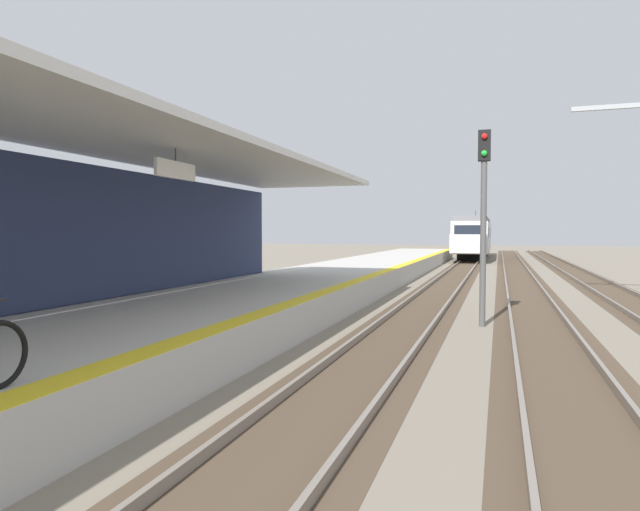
% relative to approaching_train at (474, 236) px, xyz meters
% --- Properties ---
extents(station_platform, '(5.00, 80.00, 0.91)m').
position_rel_approaching_train_xyz_m(station_platform, '(-4.40, -40.73, -1.73)').
color(station_platform, '#B7B5AD').
rests_on(station_platform, ground).
extents(station_building_with_canopy, '(4.85, 24.00, 4.43)m').
position_rel_approaching_train_xyz_m(station_building_with_canopy, '(-6.20, -46.10, 0.48)').
color(station_building_with_canopy, '#4C4C4C').
rests_on(station_building_with_canopy, ground).
extents(track_pair_nearest_platform, '(2.34, 120.00, 0.16)m').
position_rel_approaching_train_xyz_m(track_pair_nearest_platform, '(-0.00, -36.73, -2.13)').
color(track_pair_nearest_platform, '#4C3D2D').
rests_on(track_pair_nearest_platform, ground).
extents(track_pair_middle, '(2.34, 120.00, 0.16)m').
position_rel_approaching_train_xyz_m(track_pair_middle, '(3.40, -36.73, -2.13)').
color(track_pair_middle, '#4C3D2D').
rests_on(track_pair_middle, ground).
extents(approaching_train, '(2.93, 19.60, 4.76)m').
position_rel_approaching_train_xyz_m(approaching_train, '(0.00, 0.00, 0.00)').
color(approaching_train, silver).
rests_on(approaching_train, ground).
extents(rail_signal_post, '(0.32, 0.34, 5.20)m').
position_rel_approaching_train_xyz_m(rail_signal_post, '(1.94, -38.95, 1.02)').
color(rail_signal_post, '#4C4C4C').
rests_on(rail_signal_post, ground).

